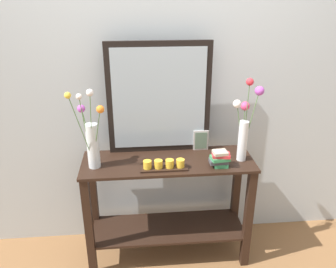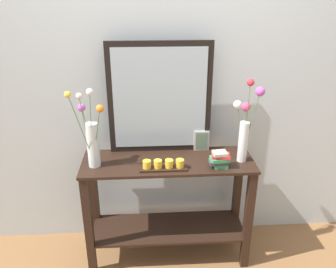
{
  "view_description": "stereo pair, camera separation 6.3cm",
  "coord_description": "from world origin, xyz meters",
  "px_view_note": "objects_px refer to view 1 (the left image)",
  "views": [
    {
      "loc": [
        -0.2,
        -2.17,
        1.98
      ],
      "look_at": [
        0.0,
        0.0,
        1.04
      ],
      "focal_mm": 37.21,
      "sensor_mm": 36.0,
      "label": 1
    },
    {
      "loc": [
        -0.14,
        -2.18,
        1.98
      ],
      "look_at": [
        0.0,
        0.0,
        1.04
      ],
      "focal_mm": 37.21,
      "sensor_mm": 36.0,
      "label": 2
    }
  ],
  "objects_px": {
    "vase_right": "(245,124)",
    "book_stack": "(220,159)",
    "mirror_leaning": "(159,99)",
    "candle_tray": "(164,165)",
    "console_table": "(168,199)",
    "picture_frame_small": "(201,140)",
    "tall_vase_left": "(92,138)"
  },
  "relations": [
    {
      "from": "candle_tray",
      "to": "picture_frame_small",
      "type": "xyz_separation_m",
      "value": [
        0.3,
        0.27,
        0.05
      ]
    },
    {
      "from": "console_table",
      "to": "mirror_leaning",
      "type": "height_order",
      "value": "mirror_leaning"
    },
    {
      "from": "picture_frame_small",
      "to": "book_stack",
      "type": "xyz_separation_m",
      "value": [
        0.08,
        -0.27,
        -0.02
      ]
    },
    {
      "from": "tall_vase_left",
      "to": "vase_right",
      "type": "relative_size",
      "value": 0.97
    },
    {
      "from": "tall_vase_left",
      "to": "vase_right",
      "type": "bearing_deg",
      "value": 1.59
    },
    {
      "from": "tall_vase_left",
      "to": "console_table",
      "type": "bearing_deg",
      "value": 5.53
    },
    {
      "from": "vase_right",
      "to": "tall_vase_left",
      "type": "bearing_deg",
      "value": -178.41
    },
    {
      "from": "console_table",
      "to": "vase_right",
      "type": "distance_m",
      "value": 0.79
    },
    {
      "from": "vase_right",
      "to": "book_stack",
      "type": "height_order",
      "value": "vase_right"
    },
    {
      "from": "book_stack",
      "to": "console_table",
      "type": "bearing_deg",
      "value": 161.16
    },
    {
      "from": "vase_right",
      "to": "picture_frame_small",
      "type": "relative_size",
      "value": 3.81
    },
    {
      "from": "candle_tray",
      "to": "picture_frame_small",
      "type": "distance_m",
      "value": 0.41
    },
    {
      "from": "console_table",
      "to": "candle_tray",
      "type": "relative_size",
      "value": 3.81
    },
    {
      "from": "tall_vase_left",
      "to": "vase_right",
      "type": "height_order",
      "value": "vase_right"
    },
    {
      "from": "console_table",
      "to": "mirror_leaning",
      "type": "bearing_deg",
      "value": 105.02
    },
    {
      "from": "mirror_leaning",
      "to": "console_table",
      "type": "bearing_deg",
      "value": -74.98
    },
    {
      "from": "picture_frame_small",
      "to": "console_table",
      "type": "bearing_deg",
      "value": -149.45
    },
    {
      "from": "vase_right",
      "to": "picture_frame_small",
      "type": "distance_m",
      "value": 0.37
    },
    {
      "from": "console_table",
      "to": "tall_vase_left",
      "type": "xyz_separation_m",
      "value": [
        -0.51,
        -0.05,
        0.54
      ]
    },
    {
      "from": "tall_vase_left",
      "to": "picture_frame_small",
      "type": "bearing_deg",
      "value": 14.77
    },
    {
      "from": "picture_frame_small",
      "to": "book_stack",
      "type": "relative_size",
      "value": 1.1
    },
    {
      "from": "console_table",
      "to": "picture_frame_small",
      "type": "bearing_deg",
      "value": 30.55
    },
    {
      "from": "console_table",
      "to": "book_stack",
      "type": "bearing_deg",
      "value": -18.84
    },
    {
      "from": "tall_vase_left",
      "to": "book_stack",
      "type": "bearing_deg",
      "value": -4.56
    },
    {
      "from": "candle_tray",
      "to": "picture_frame_small",
      "type": "bearing_deg",
      "value": 42.38
    },
    {
      "from": "tall_vase_left",
      "to": "book_stack",
      "type": "relative_size",
      "value": 4.05
    },
    {
      "from": "tall_vase_left",
      "to": "candle_tray",
      "type": "xyz_separation_m",
      "value": [
        0.47,
        -0.07,
        -0.19
      ]
    },
    {
      "from": "vase_right",
      "to": "picture_frame_small",
      "type": "xyz_separation_m",
      "value": [
        -0.27,
        0.17,
        -0.19
      ]
    },
    {
      "from": "tall_vase_left",
      "to": "candle_tray",
      "type": "bearing_deg",
      "value": -8.41
    },
    {
      "from": "mirror_leaning",
      "to": "picture_frame_small",
      "type": "relative_size",
      "value": 5.24
    },
    {
      "from": "tall_vase_left",
      "to": "picture_frame_small",
      "type": "distance_m",
      "value": 0.81
    },
    {
      "from": "mirror_leaning",
      "to": "candle_tray",
      "type": "distance_m",
      "value": 0.48
    }
  ]
}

